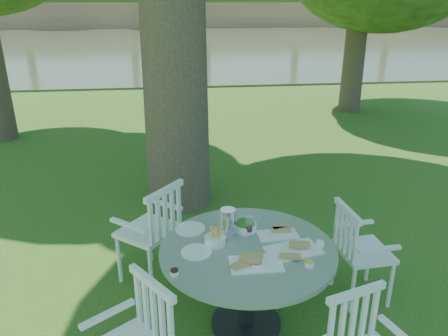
% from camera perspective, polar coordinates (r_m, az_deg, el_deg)
% --- Properties ---
extents(ground, '(140.00, 140.00, 0.00)m').
position_cam_1_polar(ground, '(4.68, 0.31, -10.63)').
color(ground, '#1B3D0C').
rests_on(ground, ground).
extents(table, '(1.33, 1.33, 0.72)m').
position_cam_1_polar(table, '(3.42, 3.07, -12.42)').
color(table, black).
rests_on(table, ground).
extents(chair_ne, '(0.44, 0.47, 0.88)m').
position_cam_1_polar(chair_ne, '(3.92, 16.77, -9.71)').
color(chair_ne, white).
rests_on(chair_ne, ground).
extents(chair_nw, '(0.66, 0.66, 0.96)m').
position_cam_1_polar(chair_nw, '(3.99, -8.84, -7.57)').
color(chair_nw, white).
rests_on(chair_nw, ground).
extents(tableware, '(1.16, 0.80, 0.24)m').
position_cam_1_polar(tableware, '(3.39, 1.98, -8.89)').
color(tableware, white).
rests_on(tableware, table).
extents(river, '(100.00, 28.00, 0.12)m').
position_cam_1_polar(river, '(27.06, -6.27, 15.84)').
color(river, '#393E24').
rests_on(river, ground).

